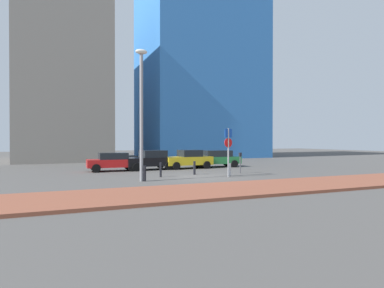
% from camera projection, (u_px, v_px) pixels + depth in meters
% --- Properties ---
extents(ground_plane, '(120.00, 120.00, 0.00)m').
position_uv_depth(ground_plane, '(200.00, 177.00, 21.21)').
color(ground_plane, '#4C4947').
extents(sidewalk_brick, '(40.00, 4.27, 0.14)m').
position_uv_depth(sidewalk_brick, '(250.00, 188.00, 15.68)').
color(sidewalk_brick, brown).
rests_on(sidewalk_brick, ground).
extents(parked_car_red, '(3.94, 1.92, 1.44)m').
position_uv_depth(parked_car_red, '(113.00, 161.00, 25.27)').
color(parked_car_red, red).
rests_on(parked_car_red, ground).
extents(parked_car_black, '(4.09, 2.30, 1.58)m').
position_uv_depth(parked_car_black, '(150.00, 160.00, 26.51)').
color(parked_car_black, black).
rests_on(parked_car_black, ground).
extents(parked_car_yellow, '(4.12, 2.16, 1.58)m').
position_uv_depth(parked_car_yellow, '(188.00, 159.00, 27.75)').
color(parked_car_yellow, gold).
rests_on(parked_car_yellow, ground).
extents(parked_car_green, '(4.62, 2.26, 1.50)m').
position_uv_depth(parked_car_green, '(215.00, 158.00, 29.24)').
color(parked_car_green, '#237238').
rests_on(parked_car_green, ground).
extents(parking_sign_post, '(0.60, 0.12, 3.17)m').
position_uv_depth(parking_sign_post, '(228.00, 146.00, 21.00)').
color(parking_sign_post, gray).
rests_on(parking_sign_post, ground).
extents(parking_meter, '(0.18, 0.14, 1.51)m').
position_uv_depth(parking_meter, '(240.00, 160.00, 23.50)').
color(parking_meter, '#4C4C51').
rests_on(parking_meter, ground).
extents(street_lamp, '(0.70, 0.36, 7.70)m').
position_uv_depth(street_lamp, '(141.00, 104.00, 18.88)').
color(street_lamp, gray).
rests_on(street_lamp, ground).
extents(traffic_bollard_near, '(0.16, 0.16, 0.94)m').
position_uv_depth(traffic_bollard_near, '(194.00, 168.00, 22.66)').
color(traffic_bollard_near, black).
rests_on(traffic_bollard_near, ground).
extents(traffic_bollard_mid, '(0.17, 0.17, 0.86)m').
position_uv_depth(traffic_bollard_mid, '(230.00, 170.00, 21.79)').
color(traffic_bollard_mid, '#B7B7BC').
rests_on(traffic_bollard_mid, ground).
extents(traffic_bollard_far, '(0.14, 0.14, 0.97)m').
position_uv_depth(traffic_bollard_far, '(161.00, 170.00, 21.11)').
color(traffic_bollard_far, black).
rests_on(traffic_bollard_far, ground).
extents(traffic_bollard_edge, '(0.17, 0.17, 0.91)m').
position_uv_depth(traffic_bollard_edge, '(145.00, 173.00, 18.92)').
color(traffic_bollard_edge, black).
rests_on(traffic_bollard_edge, ground).
extents(building_colorful_midrise, '(16.34, 14.39, 25.55)m').
position_uv_depth(building_colorful_midrise, '(198.00, 71.00, 48.65)').
color(building_colorful_midrise, '#3372BF').
rests_on(building_colorful_midrise, ground).
extents(building_under_construction, '(10.24, 15.89, 18.26)m').
position_uv_depth(building_under_construction, '(64.00, 87.00, 41.12)').
color(building_under_construction, gray).
rests_on(building_under_construction, ground).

